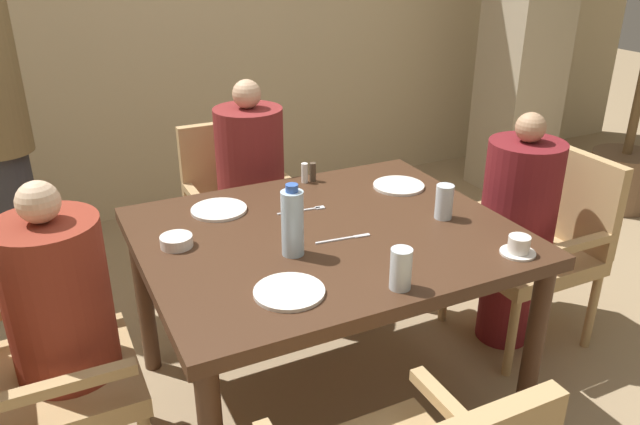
{
  "coord_description": "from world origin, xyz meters",
  "views": [
    {
      "loc": [
        -0.92,
        -1.83,
        1.74
      ],
      "look_at": [
        0.0,
        0.05,
        0.8
      ],
      "focal_mm": 35.0,
      "sensor_mm": 36.0,
      "label": 1
    }
  ],
  "objects_px": {
    "diner_in_right_chair": "(516,230)",
    "plate_main_left": "(219,210)",
    "diner_in_left_chair": "(66,338)",
    "teacup_with_saucer": "(519,246)",
    "plate_dessert_center": "(399,186)",
    "glass_tall_mid": "(444,202)",
    "chair_right_side": "(538,238)",
    "bowl_small": "(176,241)",
    "water_bottle": "(293,222)",
    "chair_left_side": "(23,371)",
    "glass_tall_near": "(401,269)",
    "chair_far_side": "(243,204)",
    "plate_main_right": "(289,292)",
    "diner_in_far_chair": "(252,194)"
  },
  "relations": [
    {
      "from": "plate_main_right",
      "to": "teacup_with_saucer",
      "type": "relative_size",
      "value": 1.82
    },
    {
      "from": "diner_in_right_chair",
      "to": "glass_tall_mid",
      "type": "distance_m",
      "value": 0.55
    },
    {
      "from": "chair_left_side",
      "to": "water_bottle",
      "type": "relative_size",
      "value": 3.45
    },
    {
      "from": "water_bottle",
      "to": "bowl_small",
      "type": "bearing_deg",
      "value": 146.44
    },
    {
      "from": "bowl_small",
      "to": "water_bottle",
      "type": "relative_size",
      "value": 0.44
    },
    {
      "from": "diner_in_far_chair",
      "to": "chair_far_side",
      "type": "bearing_deg",
      "value": 90.0
    },
    {
      "from": "chair_far_side",
      "to": "teacup_with_saucer",
      "type": "bearing_deg",
      "value": -70.17
    },
    {
      "from": "water_bottle",
      "to": "glass_tall_mid",
      "type": "distance_m",
      "value": 0.63
    },
    {
      "from": "plate_main_right",
      "to": "bowl_small",
      "type": "xyz_separation_m",
      "value": [
        -0.23,
        0.45,
        0.01
      ]
    },
    {
      "from": "diner_in_left_chair",
      "to": "diner_in_right_chair",
      "type": "bearing_deg",
      "value": 0.0
    },
    {
      "from": "chair_left_side",
      "to": "plate_main_left",
      "type": "bearing_deg",
      "value": 23.93
    },
    {
      "from": "chair_left_side",
      "to": "diner_in_right_chair",
      "type": "distance_m",
      "value": 1.99
    },
    {
      "from": "diner_in_far_chair",
      "to": "diner_in_left_chair",
      "type": "bearing_deg",
      "value": -138.85
    },
    {
      "from": "chair_left_side",
      "to": "water_bottle",
      "type": "xyz_separation_m",
      "value": [
        0.88,
        -0.11,
        0.38
      ]
    },
    {
      "from": "chair_right_side",
      "to": "teacup_with_saucer",
      "type": "xyz_separation_m",
      "value": [
        -0.56,
        -0.44,
        0.29
      ]
    },
    {
      "from": "chair_right_side",
      "to": "bowl_small",
      "type": "bearing_deg",
      "value": 175.85
    },
    {
      "from": "chair_left_side",
      "to": "diner_in_right_chair",
      "type": "xyz_separation_m",
      "value": [
        1.99,
        0.0,
        0.07
      ]
    },
    {
      "from": "diner_in_left_chair",
      "to": "chair_far_side",
      "type": "height_order",
      "value": "diner_in_left_chair"
    },
    {
      "from": "chair_right_side",
      "to": "plate_main_left",
      "type": "height_order",
      "value": "chair_right_side"
    },
    {
      "from": "diner_in_far_chair",
      "to": "water_bottle",
      "type": "relative_size",
      "value": 4.52
    },
    {
      "from": "plate_dessert_center",
      "to": "glass_tall_near",
      "type": "height_order",
      "value": "glass_tall_near"
    },
    {
      "from": "diner_in_left_chair",
      "to": "glass_tall_near",
      "type": "bearing_deg",
      "value": -25.66
    },
    {
      "from": "diner_in_right_chair",
      "to": "plate_main_left",
      "type": "bearing_deg",
      "value": 164.55
    },
    {
      "from": "glass_tall_mid",
      "to": "chair_left_side",
      "type": "bearing_deg",
      "value": 176.44
    },
    {
      "from": "diner_in_right_chair",
      "to": "bowl_small",
      "type": "xyz_separation_m",
      "value": [
        -1.45,
        0.12,
        0.21
      ]
    },
    {
      "from": "plate_main_right",
      "to": "teacup_with_saucer",
      "type": "height_order",
      "value": "teacup_with_saucer"
    },
    {
      "from": "glass_tall_near",
      "to": "glass_tall_mid",
      "type": "relative_size",
      "value": 1.0
    },
    {
      "from": "teacup_with_saucer",
      "to": "bowl_small",
      "type": "relative_size",
      "value": 1.07
    },
    {
      "from": "bowl_small",
      "to": "water_bottle",
      "type": "bearing_deg",
      "value": -33.56
    },
    {
      "from": "plate_main_right",
      "to": "plate_dessert_center",
      "type": "xyz_separation_m",
      "value": [
        0.76,
        0.58,
        0.0
      ]
    },
    {
      "from": "plate_dessert_center",
      "to": "glass_tall_mid",
      "type": "bearing_deg",
      "value": -92.96
    },
    {
      "from": "chair_right_side",
      "to": "plate_dessert_center",
      "type": "xyz_separation_m",
      "value": [
        -0.6,
        0.25,
        0.27
      ]
    },
    {
      "from": "diner_in_left_chair",
      "to": "water_bottle",
      "type": "bearing_deg",
      "value": -8.47
    },
    {
      "from": "glass_tall_mid",
      "to": "plate_main_right",
      "type": "bearing_deg",
      "value": -161.79
    },
    {
      "from": "teacup_with_saucer",
      "to": "water_bottle",
      "type": "xyz_separation_m",
      "value": [
        -0.68,
        0.33,
        0.09
      ]
    },
    {
      "from": "diner_in_right_chair",
      "to": "plate_dessert_center",
      "type": "bearing_deg",
      "value": 151.95
    },
    {
      "from": "bowl_small",
      "to": "glass_tall_mid",
      "type": "bearing_deg",
      "value": -12.16
    },
    {
      "from": "plate_main_left",
      "to": "glass_tall_mid",
      "type": "relative_size",
      "value": 1.64
    },
    {
      "from": "chair_right_side",
      "to": "diner_in_right_chair",
      "type": "distance_m",
      "value": 0.16
    },
    {
      "from": "plate_dessert_center",
      "to": "teacup_with_saucer",
      "type": "bearing_deg",
      "value": -87.01
    },
    {
      "from": "chair_right_side",
      "to": "teacup_with_saucer",
      "type": "bearing_deg",
      "value": -141.74
    },
    {
      "from": "plate_main_left",
      "to": "teacup_with_saucer",
      "type": "relative_size",
      "value": 1.82
    },
    {
      "from": "water_bottle",
      "to": "glass_tall_mid",
      "type": "bearing_deg",
      "value": 1.51
    },
    {
      "from": "chair_left_side",
      "to": "chair_far_side",
      "type": "bearing_deg",
      "value": 41.68
    },
    {
      "from": "diner_in_right_chair",
      "to": "glass_tall_mid",
      "type": "relative_size",
      "value": 8.13
    },
    {
      "from": "water_bottle",
      "to": "glass_tall_near",
      "type": "xyz_separation_m",
      "value": [
        0.21,
        -0.35,
        -0.05
      ]
    },
    {
      "from": "diner_in_left_chair",
      "to": "teacup_with_saucer",
      "type": "relative_size",
      "value": 9.17
    },
    {
      "from": "diner_in_far_chair",
      "to": "diner_in_right_chair",
      "type": "bearing_deg",
      "value": -41.15
    },
    {
      "from": "chair_left_side",
      "to": "plate_main_right",
      "type": "xyz_separation_m",
      "value": [
        0.77,
        -0.34,
        0.27
      ]
    },
    {
      "from": "diner_in_left_chair",
      "to": "chair_right_side",
      "type": "distance_m",
      "value": 1.99
    }
  ]
}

